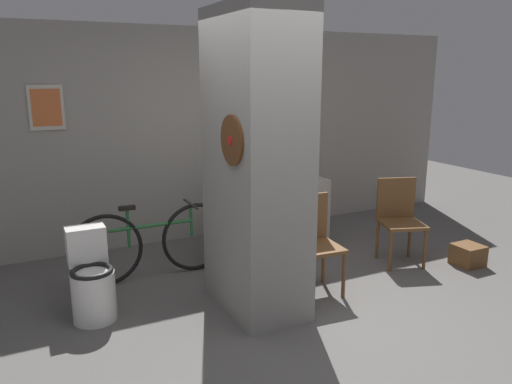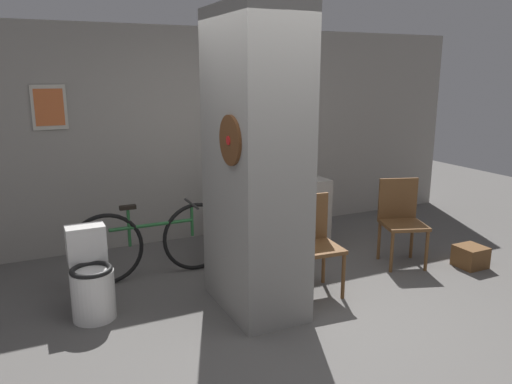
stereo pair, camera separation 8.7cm
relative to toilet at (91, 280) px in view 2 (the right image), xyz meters
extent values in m
plane|color=#5B5956|center=(1.49, -0.94, -0.33)|extent=(14.00, 14.00, 0.00)
cube|color=gray|center=(1.49, 1.69, 0.97)|extent=(8.00, 0.06, 2.60)
cube|color=beige|center=(-0.11, 1.65, 1.37)|extent=(0.36, 0.02, 0.48)
cube|color=#D86633|center=(-0.11, 1.64, 1.37)|extent=(0.30, 0.01, 0.39)
cube|color=beige|center=(2.99, 1.65, 1.22)|extent=(0.44, 0.02, 0.34)
cube|color=#E0CC4C|center=(2.99, 1.64, 1.22)|extent=(0.36, 0.01, 0.28)
cube|color=gray|center=(1.36, -0.42, 0.97)|extent=(0.60, 1.03, 2.60)
cylinder|color=#593319|center=(1.05, -0.63, 1.22)|extent=(0.03, 0.40, 0.40)
cylinder|color=red|center=(1.03, -0.63, 1.22)|extent=(0.01, 0.07, 0.07)
cube|color=gray|center=(2.07, 0.68, 0.10)|extent=(1.41, 0.44, 0.86)
cylinder|color=white|center=(0.00, -0.06, -0.11)|extent=(0.37, 0.37, 0.43)
torus|color=black|center=(0.00, -0.06, 0.11)|extent=(0.35, 0.35, 0.04)
cube|color=white|center=(0.00, 0.18, 0.27)|extent=(0.33, 0.20, 0.33)
cylinder|color=brown|center=(1.78, -0.63, -0.11)|extent=(0.04, 0.04, 0.44)
cylinder|color=brown|center=(2.16, -0.66, -0.11)|extent=(0.04, 0.04, 0.44)
cylinder|color=brown|center=(1.81, -0.24, -0.11)|extent=(0.04, 0.04, 0.44)
cylinder|color=brown|center=(2.19, -0.28, -0.11)|extent=(0.04, 0.04, 0.44)
cube|color=brown|center=(1.98, -0.45, 0.13)|extent=(0.47, 0.47, 0.04)
cube|color=brown|center=(2.00, -0.25, 0.37)|extent=(0.44, 0.06, 0.46)
cylinder|color=brown|center=(2.99, -0.35, -0.11)|extent=(0.04, 0.04, 0.44)
cylinder|color=brown|center=(3.35, -0.48, -0.11)|extent=(0.04, 0.04, 0.44)
cylinder|color=brown|center=(3.11, 0.01, -0.11)|extent=(0.04, 0.04, 0.44)
cylinder|color=brown|center=(3.47, -0.12, -0.11)|extent=(0.04, 0.04, 0.44)
cube|color=brown|center=(3.23, -0.24, 0.13)|extent=(0.56, 0.56, 0.04)
cube|color=brown|center=(3.30, -0.04, 0.37)|extent=(0.42, 0.17, 0.46)
torus|color=black|center=(0.22, 0.60, 0.04)|extent=(0.74, 0.04, 0.74)
torus|color=black|center=(1.16, 0.60, 0.04)|extent=(0.74, 0.04, 0.74)
cylinder|color=#266633|center=(0.69, 0.60, 0.23)|extent=(0.86, 0.04, 0.04)
cylinder|color=#266633|center=(0.46, 0.60, 0.23)|extent=(0.03, 0.03, 0.38)
cylinder|color=#266633|center=(1.11, 0.60, 0.23)|extent=(0.03, 0.03, 0.35)
cube|color=black|center=(0.46, 0.60, 0.44)|extent=(0.16, 0.06, 0.04)
cylinder|color=#262626|center=(1.11, 0.60, 0.41)|extent=(0.03, 0.42, 0.03)
cylinder|color=silver|center=(2.08, 0.61, 0.63)|extent=(0.08, 0.08, 0.22)
cylinder|color=silver|center=(2.08, 0.61, 0.79)|extent=(0.03, 0.03, 0.09)
sphere|color=#333333|center=(2.08, 0.61, 0.85)|extent=(0.04, 0.04, 0.04)
cylinder|color=#267233|center=(2.20, 0.67, 0.62)|extent=(0.08, 0.08, 0.18)
cylinder|color=#267233|center=(2.20, 0.67, 0.75)|extent=(0.03, 0.03, 0.08)
sphere|color=#333333|center=(2.20, 0.67, 0.80)|extent=(0.04, 0.04, 0.04)
cube|color=brown|center=(3.87, -0.60, -0.21)|extent=(0.29, 0.29, 0.23)
camera|label=1|loc=(-0.51, -4.18, 1.74)|focal=35.00mm
camera|label=2|loc=(-0.43, -4.21, 1.74)|focal=35.00mm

